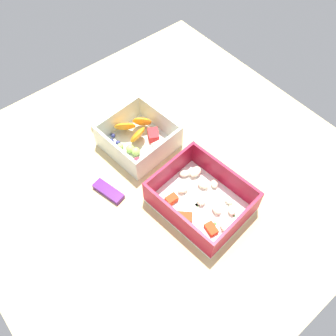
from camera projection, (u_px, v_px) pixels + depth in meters
table_surface at (162, 175)px, 79.55cm from camera, size 80.00×80.00×2.00cm
pasta_container at (201, 200)px, 72.48cm from camera, size 19.73×16.65×6.42cm
fruit_bowl at (138, 138)px, 81.22cm from camera, size 15.49×15.20×6.22cm
candy_bar at (108, 191)px, 75.25cm from camera, size 7.37×3.95×1.20cm
paper_cup_liner at (100, 123)px, 85.37cm from camera, size 4.09×4.09×2.11cm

